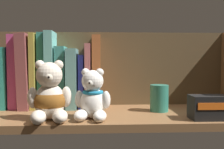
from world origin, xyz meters
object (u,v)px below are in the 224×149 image
Objects in this scene: small_product_box at (208,107)px; book_4 at (16,72)px; book_13 at (95,72)px; book_11 at (81,81)px; book_7 at (42,71)px; book_6 at (35,71)px; book_3 at (6,78)px; book_12 at (87,76)px; book_8 at (50,70)px; teddy_bear_larger at (48,97)px; pillar_candle at (158,98)px; book_10 at (72,78)px; book_9 at (61,77)px; teddy_bear_smaller at (91,97)px; book_5 at (26,71)px.

book_4 is at bearing 160.44° from small_product_box.
book_11 is at bearing 180.00° from book_13.
book_6 is at bearing 180.00° from book_7.
book_4 is at bearing 180.00° from book_13.
book_12 is at bearing 0.00° from book_3.
book_8 is at bearing 0.00° from book_6.
book_6 reaches higher than book_13.
book_6 is at bearing 113.04° from teddy_bear_larger.
book_10 is at bearing 162.05° from pillar_candle.
book_9 is at bearing 0.00° from book_6.
small_product_box is at bearing -3.88° from teddy_bear_smaller.
pillar_candle is at bearing -10.25° from book_3.
book_9 is at bearing 0.00° from book_8.
book_6 is at bearing 167.34° from pillar_candle.
small_product_box is (53.92, -19.16, -8.33)cm from book_4.
book_5 is 5.00cm from book_7.
book_11 is 25.13cm from pillar_candle.
book_7 reaches higher than book_12.
book_3 is at bearing 180.00° from book_6.
book_6 is (6.08, 0.00, 0.20)cm from book_4.
book_5 is at bearing 159.28° from small_product_box.
book_3 is 28.33cm from book_13.
pillar_candle is at bearing -12.66° from book_6.
book_11 is at bearing 0.00° from book_7.
book_9 is 3.55cm from book_10.
book_12 is 20.47cm from teddy_bear_larger.
book_3 is at bearing 169.75° from pillar_candle.
book_5 reaches higher than teddy_bear_larger.
book_13 is 18.14cm from teddy_bear_smaller.
book_13 is at bearing 0.00° from book_10.
book_13 is (25.21, 0.00, -0.02)cm from book_4.
book_8 is 10.23cm from book_11.
book_4 reaches higher than book_10.
book_3 is 24.85cm from teddy_bear_larger.
book_4 is 3.28cm from book_5.
book_5 is 1.24× the size of book_10.
book_3 is 9.38cm from book_6.
book_11 is 2.74cm from book_12.
book_5 is 1.14× the size of book_12.
book_12 reaches higher than book_3.
book_4 reaches higher than teddy_bear_larger.
book_7 is 19.68cm from teddy_bear_larger.
book_7 is 2.65cm from book_8.
teddy_bear_larger is 1.93× the size of pillar_candle.
book_5 is 17.49cm from book_11.
book_5 is at bearing 180.00° from book_10.
book_6 reaches higher than book_3.
teddy_bear_smaller is at bearing -68.59° from book_10.
book_5 is 1.38× the size of book_11.
book_12 is 1.34× the size of teddy_bear_larger.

